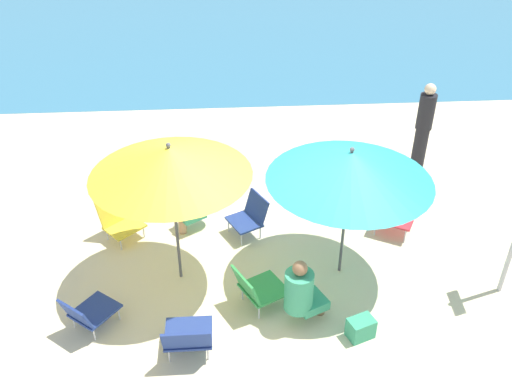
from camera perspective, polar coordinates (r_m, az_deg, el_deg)
The scene contains 14 objects.
ground_plane at distance 7.54m, azimuth 1.81°, elevation -9.15°, with size 40.00×40.00×0.00m, color beige.
sea_water at distance 19.84m, azimuth -2.05°, elevation 18.32°, with size 40.00×16.00×0.01m, color teal.
umbrella_teal at distance 6.81m, azimuth 9.73°, elevation 2.67°, with size 2.08×2.08×1.92m.
umbrella_yellow at distance 6.62m, azimuth -8.90°, elevation 3.16°, with size 1.98×1.98×2.05m.
beach_chair_a at distance 7.02m, azimuth -17.00°, elevation -11.79°, with size 0.71×0.73×0.54m.
beach_chair_b at distance 8.16m, azimuth -0.61°, elevation -2.38°, with size 0.66×0.66×0.62m.
beach_chair_c at distance 8.51m, azimuth 14.29°, elevation -1.95°, with size 0.74×0.73×0.58m.
beach_chair_d at distance 6.98m, azimuth 0.08°, elevation -9.85°, with size 0.76×0.72×0.61m.
beach_chair_e at distance 6.49m, azimuth -7.06°, elevation -14.60°, with size 0.55×0.59×0.57m.
beach_chair_f at distance 8.36m, azimuth -13.96°, elevation -2.63°, with size 0.73×0.73×0.65m.
person_a at distance 6.69m, azimuth 4.75°, elevation -10.27°, with size 0.57×0.48×0.96m.
person_b at distance 8.27m, azimuth -6.06°, elevation -0.78°, with size 0.55×0.49×0.94m.
person_c at distance 9.97m, azimuth 16.91°, elevation 6.42°, with size 0.28×0.28×1.62m.
beach_bag at distance 6.86m, azimuth 10.78°, elevation -13.66°, with size 0.31×0.21×0.27m, color #389970.
Camera 1 is at (-0.61, -5.54, 5.07)m, focal length 38.70 mm.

